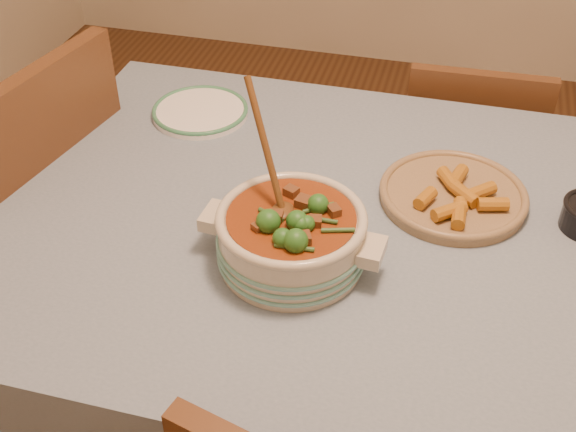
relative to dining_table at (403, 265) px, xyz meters
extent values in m
cube|color=brown|center=(0.00, 0.00, 0.06)|extent=(1.60, 1.00, 0.05)
cube|color=#7F8EA5|center=(0.00, 0.00, 0.09)|extent=(1.68, 1.08, 0.01)
cylinder|color=brown|center=(-0.73, 0.43, -0.31)|extent=(0.07, 0.07, 0.70)
cylinder|color=beige|center=(-0.20, -0.15, 0.14)|extent=(0.29, 0.29, 0.11)
torus|color=beige|center=(-0.20, -0.15, 0.20)|extent=(0.28, 0.28, 0.02)
cube|color=beige|center=(-0.05, -0.16, 0.16)|extent=(0.05, 0.07, 0.03)
cube|color=beige|center=(-0.35, -0.13, 0.16)|extent=(0.05, 0.07, 0.03)
cylinder|color=brown|center=(-0.20, -0.15, 0.19)|extent=(0.24, 0.24, 0.02)
cylinder|color=white|center=(-0.55, 0.31, 0.10)|extent=(0.26, 0.26, 0.02)
torus|color=#3C845C|center=(-0.55, 0.31, 0.11)|extent=(0.24, 0.24, 0.01)
cylinder|color=#997D55|center=(0.08, 0.12, 0.10)|extent=(0.38, 0.38, 0.02)
torus|color=#997D55|center=(0.08, 0.12, 0.11)|extent=(0.31, 0.31, 0.02)
cube|color=brown|center=(0.11, 0.79, -0.26)|extent=(0.39, 0.39, 0.04)
cube|color=brown|center=(0.11, 0.62, -0.06)|extent=(0.38, 0.05, 0.40)
cylinder|color=brown|center=(0.26, 0.96, -0.46)|extent=(0.04, 0.04, 0.40)
cylinder|color=brown|center=(-0.06, 0.95, -0.46)|extent=(0.04, 0.04, 0.40)
cylinder|color=brown|center=(0.27, 0.63, -0.46)|extent=(0.04, 0.04, 0.40)
cylinder|color=brown|center=(-0.05, 0.62, -0.46)|extent=(0.04, 0.04, 0.40)
cube|color=brown|center=(-1.02, 0.11, -0.18)|extent=(0.53, 0.53, 0.04)
cube|color=brown|center=(-0.82, 0.07, 0.06)|extent=(0.12, 0.45, 0.48)
cylinder|color=brown|center=(-1.17, 0.34, -0.42)|extent=(0.04, 0.04, 0.48)
cylinder|color=brown|center=(-0.79, 0.27, -0.42)|extent=(0.04, 0.04, 0.48)
cylinder|color=brown|center=(-0.86, -0.12, -0.42)|extent=(0.04, 0.04, 0.48)
camera|label=1|loc=(0.05, -1.12, 1.01)|focal=45.00mm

